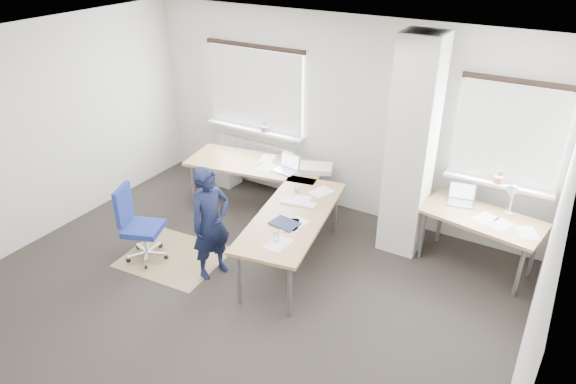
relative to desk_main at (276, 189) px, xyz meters
The scene contains 8 objects.
ground 1.54m from the desk_main, 78.52° to the right, with size 6.00×6.00×0.00m, color #282320.
room_shell 1.46m from the desk_main, 63.03° to the right, with size 6.04×5.04×2.82m.
floor_mat 1.59m from the desk_main, 125.43° to the right, with size 1.22×1.03×0.01m, color #91784F.
white_crate 1.89m from the desk_main, 150.17° to the left, with size 0.49×0.34×0.29m, color white.
desk_main is the anchor object (origin of this frame).
desk_side 2.59m from the desk_main, 13.27° to the left, with size 1.50×0.93×1.22m.
task_chair 1.83m from the desk_main, 130.55° to the right, with size 0.58×0.56×1.00m.
person 1.17m from the desk_main, 99.27° to the right, with size 0.52×0.34×1.42m, color black.
Camera 1 is at (2.92, -3.76, 3.86)m, focal length 32.00 mm.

